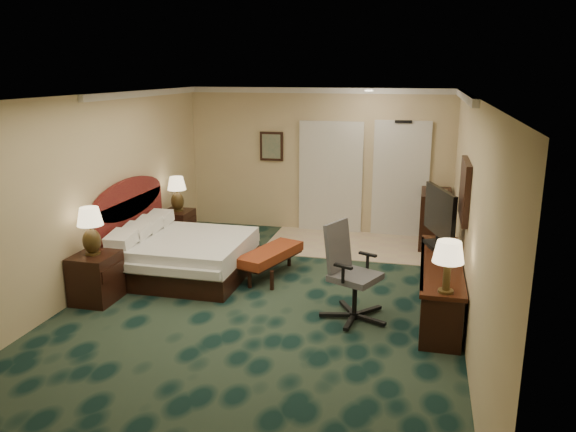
% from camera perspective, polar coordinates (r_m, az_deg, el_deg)
% --- Properties ---
extents(floor, '(5.00, 7.50, 0.00)m').
position_cam_1_polar(floor, '(7.51, -2.44, -9.02)').
color(floor, black).
rests_on(floor, ground).
extents(ceiling, '(5.00, 7.50, 0.00)m').
position_cam_1_polar(ceiling, '(6.89, -2.68, 12.02)').
color(ceiling, white).
rests_on(ceiling, wall_back).
extents(wall_back, '(5.00, 0.00, 2.70)m').
position_cam_1_polar(wall_back, '(10.67, 3.07, 5.63)').
color(wall_back, tan).
rests_on(wall_back, ground).
extents(wall_front, '(5.00, 0.00, 2.70)m').
position_cam_1_polar(wall_front, '(3.83, -18.69, -11.92)').
color(wall_front, tan).
rests_on(wall_front, ground).
extents(wall_left, '(0.00, 7.50, 2.70)m').
position_cam_1_polar(wall_left, '(8.13, -19.75, 1.95)').
color(wall_left, tan).
rests_on(wall_left, ground).
extents(wall_right, '(0.00, 7.50, 2.70)m').
position_cam_1_polar(wall_right, '(6.84, 18.01, -0.17)').
color(wall_right, tan).
rests_on(wall_right, ground).
extents(crown_molding, '(5.00, 7.50, 0.10)m').
position_cam_1_polar(crown_molding, '(6.89, -2.68, 11.60)').
color(crown_molding, silver).
rests_on(crown_molding, wall_back).
extents(tile_patch, '(3.20, 1.70, 0.01)m').
position_cam_1_polar(tile_patch, '(10.02, 7.13, -2.95)').
color(tile_patch, beige).
rests_on(tile_patch, ground).
extents(headboard, '(0.12, 2.00, 1.40)m').
position_cam_1_polar(headboard, '(9.07, -15.67, -0.70)').
color(headboard, '#520E16').
rests_on(headboard, ground).
extents(entry_door, '(1.02, 0.06, 2.18)m').
position_cam_1_polar(entry_door, '(10.52, 11.36, 3.58)').
color(entry_door, silver).
rests_on(entry_door, ground).
extents(closet_doors, '(1.20, 0.06, 2.10)m').
position_cam_1_polar(closet_doors, '(10.64, 4.34, 3.94)').
color(closet_doors, beige).
rests_on(closet_doors, ground).
extents(wall_art, '(0.45, 0.06, 0.55)m').
position_cam_1_polar(wall_art, '(10.79, -1.69, 7.09)').
color(wall_art, '#4F6B59').
rests_on(wall_art, wall_back).
extents(wall_mirror, '(0.05, 0.95, 0.75)m').
position_cam_1_polar(wall_mirror, '(7.37, 17.51, 2.51)').
color(wall_mirror, white).
rests_on(wall_mirror, wall_right).
extents(bed, '(1.86, 1.72, 0.59)m').
position_cam_1_polar(bed, '(8.58, -10.48, -4.09)').
color(bed, white).
rests_on(bed, ground).
extents(nightstand_near, '(0.52, 0.60, 0.65)m').
position_cam_1_polar(nightstand_near, '(7.94, -18.93, -5.96)').
color(nightstand_near, black).
rests_on(nightstand_near, ground).
extents(nightstand_far, '(0.48, 0.55, 0.60)m').
position_cam_1_polar(nightstand_far, '(10.16, -11.13, -1.14)').
color(nightstand_far, black).
rests_on(nightstand_far, ground).
extents(lamp_near, '(0.39, 0.39, 0.63)m').
position_cam_1_polar(lamp_near, '(7.78, -19.39, -1.44)').
color(lamp_near, '#302111').
rests_on(lamp_near, nightstand_near).
extents(lamp_far, '(0.34, 0.34, 0.61)m').
position_cam_1_polar(lamp_far, '(10.01, -11.20, 2.21)').
color(lamp_far, '#302111').
rests_on(lamp_far, nightstand_far).
extents(bed_bench, '(0.79, 1.31, 0.42)m').
position_cam_1_polar(bed_bench, '(8.44, -1.80, -4.78)').
color(bed_bench, brown).
rests_on(bed_bench, ground).
extents(desk, '(0.50, 2.34, 0.67)m').
position_cam_1_polar(desk, '(7.45, 15.13, -6.95)').
color(desk, black).
rests_on(desk, ground).
extents(tv, '(0.41, 1.01, 0.81)m').
position_cam_1_polar(tv, '(7.84, 15.11, -0.18)').
color(tv, black).
rests_on(tv, desk).
extents(desk_lamp, '(0.36, 0.36, 0.59)m').
position_cam_1_polar(desk_lamp, '(6.27, 15.90, -4.97)').
color(desk_lamp, '#302111').
rests_on(desk_lamp, desk).
extents(desk_chair, '(0.91, 0.89, 1.21)m').
position_cam_1_polar(desk_chair, '(6.95, 6.87, -5.76)').
color(desk_chair, '#49484E').
rests_on(desk_chair, ground).
extents(minibar, '(0.51, 0.93, 0.98)m').
position_cam_1_polar(minibar, '(10.13, 14.70, -0.29)').
color(minibar, black).
rests_on(minibar, ground).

